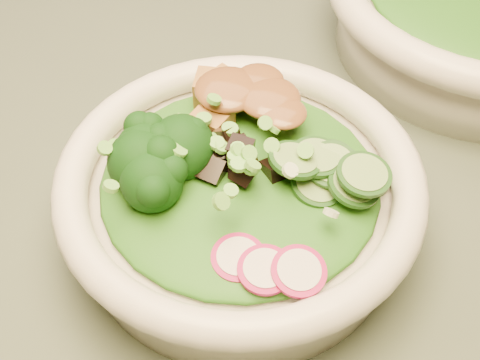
% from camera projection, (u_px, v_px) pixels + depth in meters
% --- Properties ---
extents(dining_table, '(1.20, 0.80, 0.75)m').
position_uv_depth(dining_table, '(463.00, 360.00, 0.54)').
color(dining_table, black).
rests_on(dining_table, ground).
extents(salad_bowl, '(0.25, 0.25, 0.07)m').
position_uv_depth(salad_bowl, '(240.00, 198.00, 0.46)').
color(salad_bowl, white).
rests_on(salad_bowl, dining_table).
extents(lettuce_bed, '(0.19, 0.19, 0.02)m').
position_uv_depth(lettuce_bed, '(240.00, 179.00, 0.44)').
color(lettuce_bed, '#1D5612').
rests_on(lettuce_bed, salad_bowl).
extents(broccoli_florets, '(0.09, 0.08, 0.04)m').
position_uv_depth(broccoli_florets, '(151.00, 165.00, 0.43)').
color(broccoli_florets, black).
rests_on(broccoli_florets, salad_bowl).
extents(radish_slices, '(0.11, 0.06, 0.02)m').
position_uv_depth(radish_slices, '(242.00, 252.00, 0.40)').
color(radish_slices, '#A20C4B').
rests_on(radish_slices, salad_bowl).
extents(cucumber_slices, '(0.08, 0.08, 0.03)m').
position_uv_depth(cucumber_slices, '(332.00, 172.00, 0.43)').
color(cucumber_slices, '#85B564').
rests_on(cucumber_slices, salad_bowl).
extents(mushroom_heap, '(0.08, 0.08, 0.04)m').
position_uv_depth(mushroom_heap, '(240.00, 154.00, 0.44)').
color(mushroom_heap, black).
rests_on(mushroom_heap, salad_bowl).
extents(tofu_cubes, '(0.10, 0.08, 0.03)m').
position_uv_depth(tofu_cubes, '(244.00, 108.00, 0.47)').
color(tofu_cubes, '#A66437').
rests_on(tofu_cubes, salad_bowl).
extents(peanut_sauce, '(0.06, 0.05, 0.01)m').
position_uv_depth(peanut_sauce, '(244.00, 95.00, 0.46)').
color(peanut_sauce, brown).
rests_on(peanut_sauce, tofu_cubes).
extents(scallion_garnish, '(0.18, 0.18, 0.02)m').
position_uv_depth(scallion_garnish, '(240.00, 157.00, 0.43)').
color(scallion_garnish, '#6BBC42').
rests_on(scallion_garnish, salad_bowl).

